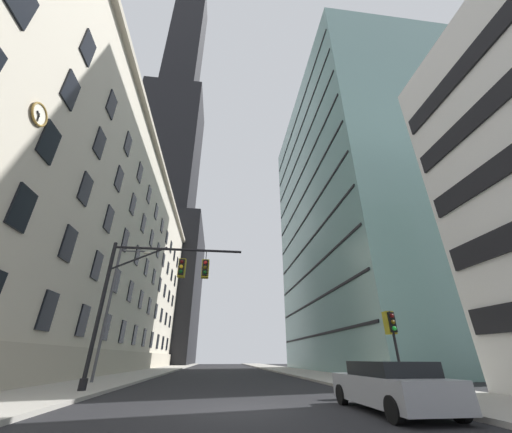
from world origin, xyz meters
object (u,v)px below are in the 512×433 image
object	(u,v)px
traffic_signal_mast	(161,281)
street_lamppost	(115,298)
fire_hydrant	(413,381)
parked_car	(389,386)
traffic_light_near_right	(391,327)

from	to	relation	value
traffic_signal_mast	street_lamppost	xyz separation A→B (m)	(-4.04, 5.27, -0.01)
fire_hydrant	street_lamppost	bearing A→B (deg)	153.59
parked_car	traffic_light_near_right	bearing A→B (deg)	54.47
fire_hydrant	parked_car	size ratio (longest dim) A/B	0.18
traffic_signal_mast	parked_car	world-z (taller)	traffic_signal_mast
traffic_signal_mast	traffic_light_near_right	bearing A→B (deg)	-12.19
traffic_signal_mast	parked_car	size ratio (longest dim) A/B	1.56
street_lamppost	fire_hydrant	distance (m)	18.43
traffic_light_near_right	street_lamppost	bearing A→B (deg)	153.49
traffic_signal_mast	fire_hydrant	size ratio (longest dim) A/B	8.68
traffic_light_near_right	parked_car	xyz separation A→B (m)	(-2.76, -3.87, -2.14)
traffic_light_near_right	parked_car	bearing A→B (deg)	-125.53
traffic_light_near_right	fire_hydrant	distance (m)	2.29
traffic_signal_mast	traffic_light_near_right	xyz separation A→B (m)	(11.52, -2.49, -2.43)
traffic_signal_mast	traffic_light_near_right	world-z (taller)	traffic_signal_mast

